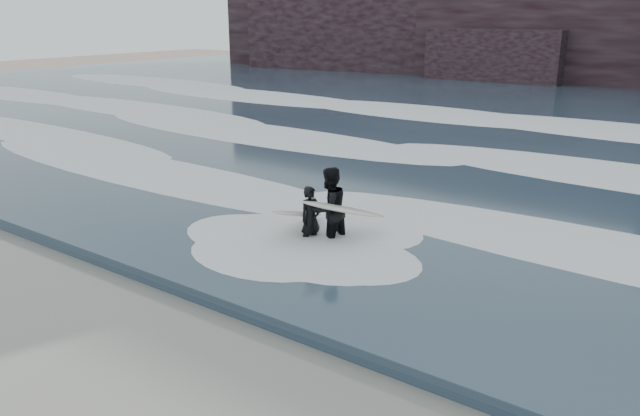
{
  "coord_description": "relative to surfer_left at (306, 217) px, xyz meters",
  "views": [
    {
      "loc": [
        9.29,
        -4.17,
        5.23
      ],
      "look_at": [
        1.42,
        6.63,
        1.0
      ],
      "focal_mm": 35.0,
      "sensor_mm": 36.0,
      "label": 1
    }
  ],
  "objects": [
    {
      "name": "ground",
      "position": [
        -1.11,
        -6.52,
        -0.76
      ],
      "size": [
        120.0,
        120.0,
        0.0
      ],
      "primitive_type": "plane",
      "color": "#896859",
      "rests_on": "ground"
    },
    {
      "name": "foam_far",
      "position": [
        -1.11,
        18.48,
        -0.31
      ],
      "size": [
        60.0,
        4.8,
        0.3
      ],
      "primitive_type": "ellipsoid",
      "color": "white",
      "rests_on": "sea"
    },
    {
      "name": "surfer_right",
      "position": [
        0.52,
        0.25,
        0.21
      ],
      "size": [
        1.58,
        2.32,
        1.94
      ],
      "color": "black",
      "rests_on": "ground"
    },
    {
      "name": "headland",
      "position": [
        -1.11,
        39.48,
        4.24
      ],
      "size": [
        70.0,
        9.0,
        10.0
      ],
      "primitive_type": "cube",
      "color": "black",
      "rests_on": "ground"
    },
    {
      "name": "surfer_left",
      "position": [
        0.0,
        0.0,
        0.0
      ],
      "size": [
        1.17,
        2.33,
        1.5
      ],
      "color": "black",
      "rests_on": "ground"
    },
    {
      "name": "foam_mid",
      "position": [
        -1.11,
        9.48,
        -0.34
      ],
      "size": [
        60.0,
        4.0,
        0.24
      ],
      "primitive_type": "ellipsoid",
      "color": "white",
      "rests_on": "sea"
    },
    {
      "name": "sea",
      "position": [
        -1.11,
        22.48,
        -0.61
      ],
      "size": [
        90.0,
        52.0,
        0.3
      ],
      "primitive_type": "cube",
      "color": "#2B3D4E",
      "rests_on": "ground"
    },
    {
      "name": "foam_near",
      "position": [
        -1.11,
        2.48,
        -0.36
      ],
      "size": [
        60.0,
        3.2,
        0.2
      ],
      "primitive_type": "ellipsoid",
      "color": "white",
      "rests_on": "sea"
    }
  ]
}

